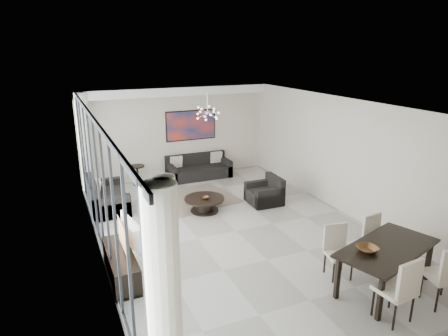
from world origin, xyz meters
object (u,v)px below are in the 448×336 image
dining_table (387,251)px  tv_console (121,265)px  coffee_table (204,204)px  sofa_main (199,170)px  television (127,235)px

dining_table → tv_console: bearing=151.7°
tv_console → coffee_table: bearing=42.0°
sofa_main → television: size_ratio=1.97×
television → coffee_table: bearing=-56.9°
sofa_main → tv_console: size_ratio=1.29×
television → dining_table: size_ratio=0.48×
television → dining_table: television is taller
coffee_table → sofa_main: 2.82m
tv_console → dining_table: (4.14, -2.23, 0.48)m
dining_table → sofa_main: bearing=96.4°
sofa_main → tv_console: (-3.34, -4.94, -0.00)m
coffee_table → sofa_main: (0.84, 2.69, 0.04)m
tv_console → sofa_main: bearing=55.9°
tv_console → dining_table: dining_table is taller
sofa_main → dining_table: 7.23m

